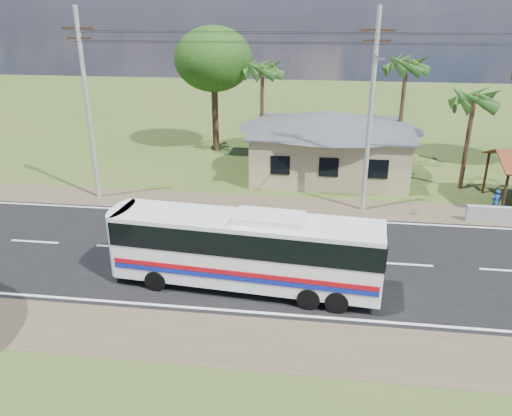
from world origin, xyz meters
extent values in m
plane|color=#354B1B|center=(0.00, 0.00, 0.00)|extent=(120.00, 120.00, 0.00)
cube|color=black|center=(0.00, 0.00, 0.01)|extent=(120.00, 10.00, 0.02)
cube|color=brown|center=(0.00, 6.50, 0.01)|extent=(120.00, 3.00, 0.01)
cube|color=brown|center=(0.00, -6.50, 0.01)|extent=(120.00, 3.00, 0.01)
cube|color=silver|center=(0.00, 4.70, 0.03)|extent=(120.00, 0.15, 0.01)
cube|color=silver|center=(0.00, -4.70, 0.03)|extent=(120.00, 0.15, 0.01)
cube|color=silver|center=(0.00, 0.00, 0.03)|extent=(120.00, 0.15, 0.01)
cube|color=tan|center=(1.00, 13.00, 1.60)|extent=(10.00, 8.00, 3.20)
cube|color=#4C4F54|center=(1.00, 13.00, 3.25)|extent=(10.60, 8.60, 0.10)
pyramid|color=#4C4F54|center=(1.00, 13.00, 4.40)|extent=(12.40, 10.00, 1.20)
cube|color=black|center=(-2.00, 8.98, 1.70)|extent=(1.20, 0.08, 1.20)
cube|color=black|center=(1.00, 8.98, 1.70)|extent=(1.20, 0.08, 1.20)
cube|color=black|center=(4.00, 8.98, 1.70)|extent=(1.20, 0.08, 1.20)
cylinder|color=#3D2416|center=(10.70, 6.70, 1.30)|extent=(0.16, 0.16, 2.60)
cylinder|color=#3D2416|center=(10.70, 10.30, 1.30)|extent=(0.16, 0.16, 2.60)
cylinder|color=#9E9E99|center=(-13.00, 6.50, 5.50)|extent=(0.26, 0.26, 11.00)
cube|color=#3D2416|center=(-13.00, 6.50, 9.80)|extent=(1.80, 0.12, 0.12)
cube|color=#3D2416|center=(-13.00, 6.50, 9.30)|extent=(1.40, 0.10, 0.10)
cylinder|color=#9E9E99|center=(3.00, 6.50, 5.50)|extent=(0.26, 0.26, 11.00)
cube|color=#3D2416|center=(3.00, 6.50, 9.80)|extent=(1.80, 0.12, 0.12)
cube|color=#3D2416|center=(3.00, 6.50, 9.30)|extent=(1.40, 0.10, 0.10)
cylinder|color=gray|center=(3.00, 5.50, 8.60)|extent=(0.08, 2.00, 0.08)
cube|color=gray|center=(3.00, 4.50, 8.60)|extent=(0.50, 0.18, 0.12)
cylinder|color=black|center=(-5.00, 6.50, 9.60)|extent=(16.00, 0.02, 0.02)
cylinder|color=#47301E|center=(9.50, 11.00, 3.00)|extent=(0.28, 0.28, 6.00)
cylinder|color=#47301E|center=(6.00, 15.50, 3.75)|extent=(0.28, 0.28, 7.50)
cylinder|color=#47301E|center=(-4.00, 16.00, 3.50)|extent=(0.28, 0.28, 7.00)
cylinder|color=#47301E|center=(-8.00, 18.00, 2.97)|extent=(0.50, 0.50, 5.95)
ellipsoid|color=#15370F|center=(-8.00, 18.00, 7.15)|extent=(6.00, 6.00, 4.92)
cube|color=silver|center=(-2.35, -2.85, 1.76)|extent=(10.98, 3.21, 2.71)
cube|color=black|center=(-2.35, -2.85, 2.44)|extent=(11.03, 3.26, 0.99)
cube|color=black|center=(-7.75, -2.37, 2.12)|extent=(0.29, 2.08, 1.62)
cube|color=#9D0912|center=(-2.46, -4.00, 1.26)|extent=(10.61, 0.98, 0.20)
cube|color=navy|center=(-2.46, -4.00, 1.04)|extent=(10.61, 0.98, 0.20)
cube|color=silver|center=(-1.46, -2.93, 3.25)|extent=(2.82, 1.68, 0.27)
cylinder|color=black|center=(-6.04, -3.57, 0.45)|extent=(0.93, 0.39, 0.90)
cylinder|color=black|center=(-5.86, -1.50, 0.45)|extent=(0.93, 0.39, 0.90)
cylinder|color=black|center=(0.25, -4.13, 0.45)|extent=(0.93, 0.39, 0.90)
cylinder|color=black|center=(0.43, -2.06, 0.45)|extent=(0.93, 0.39, 0.90)
cylinder|color=black|center=(1.33, -4.22, 0.45)|extent=(0.93, 0.39, 0.90)
cylinder|color=black|center=(1.51, -2.16, 0.45)|extent=(0.93, 0.39, 0.90)
imported|color=navy|center=(10.34, 6.77, 0.73)|extent=(0.59, 0.44, 1.46)
camera|label=1|loc=(0.39, -20.78, 10.97)|focal=35.00mm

